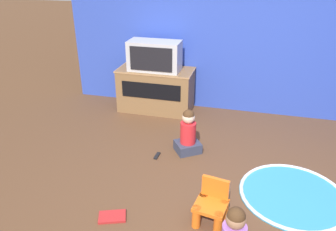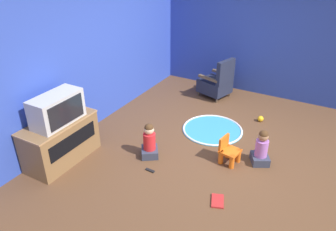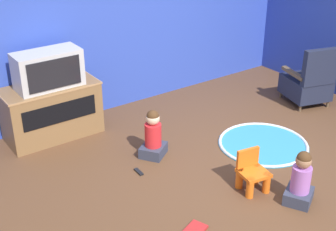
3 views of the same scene
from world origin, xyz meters
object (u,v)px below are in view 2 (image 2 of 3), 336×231
(child_watching_left, at_px, (149,142))
(child_watching_center, at_px, (261,149))
(tv_cabinet, at_px, (61,140))
(television, at_px, (57,109))
(yellow_kid_chair, at_px, (229,152))
(black_armchair, at_px, (217,83))
(toy_ball, at_px, (261,119))
(book, at_px, (218,201))
(remote_control, at_px, (150,170))

(child_watching_left, distance_m, child_watching_center, 1.76)
(tv_cabinet, xyz_separation_m, television, (0.00, -0.05, 0.56))
(television, distance_m, yellow_kid_chair, 2.70)
(tv_cabinet, relative_size, child_watching_center, 2.04)
(tv_cabinet, bearing_deg, black_armchair, -19.88)
(television, relative_size, child_watching_left, 1.34)
(toy_ball, bearing_deg, book, -177.63)
(tv_cabinet, distance_m, yellow_kid_chair, 2.64)
(child_watching_center, relative_size, book, 1.94)
(television, height_order, book, television)
(remote_control, bearing_deg, tv_cabinet, 19.88)
(black_armchair, distance_m, toy_ball, 1.37)
(toy_ball, xyz_separation_m, book, (-2.48, -0.10, -0.04))
(yellow_kid_chair, bearing_deg, book, -158.42)
(child_watching_left, distance_m, book, 1.47)
(child_watching_center, bearing_deg, toy_ball, -13.35)
(black_armchair, distance_m, child_watching_center, 2.49)
(child_watching_left, xyz_separation_m, remote_control, (-0.35, -0.22, -0.25))
(black_armchair, height_order, child_watching_center, black_armchair)
(tv_cabinet, height_order, toy_ball, tv_cabinet)
(child_watching_left, bearing_deg, television, 90.12)
(television, xyz_separation_m, black_armchair, (3.42, -1.19, -0.58))
(black_armchair, bearing_deg, toy_ball, 78.14)
(child_watching_center, height_order, toy_ball, child_watching_center)
(book, bearing_deg, television, 76.36)
(tv_cabinet, distance_m, toy_ball, 3.70)
(child_watching_left, height_order, child_watching_center, child_watching_left)
(television, distance_m, book, 2.65)
(television, distance_m, child_watching_center, 3.16)
(book, bearing_deg, remote_control, 63.69)
(yellow_kid_chair, height_order, toy_ball, yellow_kid_chair)
(toy_ball, bearing_deg, child_watching_center, -165.25)
(yellow_kid_chair, relative_size, toy_ball, 3.82)
(yellow_kid_chair, relative_size, remote_control, 2.84)
(black_armchair, bearing_deg, child_watching_center, 54.47)
(remote_control, bearing_deg, yellow_kid_chair, -136.55)
(tv_cabinet, height_order, book, tv_cabinet)
(child_watching_center, xyz_separation_m, toy_ball, (1.33, 0.35, -0.20))
(child_watching_center, distance_m, remote_control, 1.76)
(black_armchair, distance_m, remote_control, 3.03)
(toy_ball, height_order, book, toy_ball)
(tv_cabinet, bearing_deg, book, -83.23)
(yellow_kid_chair, height_order, remote_control, yellow_kid_chair)
(remote_control, bearing_deg, black_armchair, -84.31)
(yellow_kid_chair, bearing_deg, child_watching_center, -52.89)
(television, distance_m, toy_ball, 3.76)
(yellow_kid_chair, relative_size, child_watching_center, 0.74)
(remote_control, bearing_deg, television, 20.44)
(yellow_kid_chair, relative_size, book, 1.43)
(child_watching_left, xyz_separation_m, toy_ball, (2.02, -1.27, -0.20))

